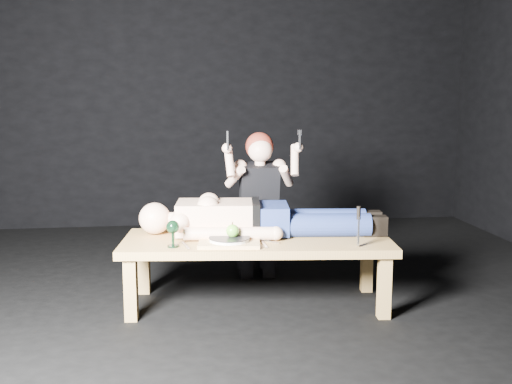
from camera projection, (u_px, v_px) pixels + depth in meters
ground at (271, 299)px, 4.13m from camera, size 5.00×5.00×0.00m
back_wall at (234, 82)px, 6.33m from camera, size 5.00×0.00×5.00m
table at (257, 272)px, 3.98m from camera, size 1.80×0.83×0.45m
lying_man at (265, 214)px, 4.06m from camera, size 1.83×0.73×0.27m
kneeling_woman at (258, 204)px, 4.50m from camera, size 0.61×0.68×1.14m
serving_tray at (229, 242)px, 3.80m from camera, size 0.41×0.32×0.02m
plate at (229, 239)px, 3.79m from camera, size 0.28×0.28×0.02m
apple at (233, 231)px, 3.80m from camera, size 0.08×0.08×0.08m
goblet at (173, 234)px, 3.72m from camera, size 0.09×0.09×0.17m
fork_flat at (186, 246)px, 3.75m from camera, size 0.05×0.18×0.01m
knife_flat at (264, 244)px, 3.79m from camera, size 0.02×0.19×0.01m
spoon_flat at (268, 241)px, 3.87m from camera, size 0.14×0.14×0.01m
carving_knife at (358, 227)px, 3.72m from camera, size 0.04×0.04×0.25m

